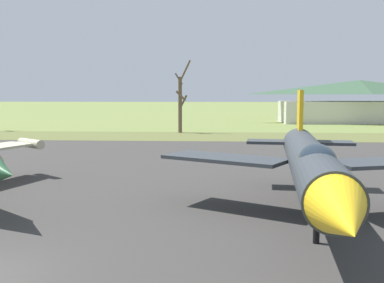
{
  "coord_description": "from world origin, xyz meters",
  "views": [
    {
      "loc": [
        6.8,
        -11.65,
        5.11
      ],
      "look_at": [
        4.9,
        17.88,
        2.04
      ],
      "focal_mm": 42.49,
      "sensor_mm": 36.0,
      "label": 1
    }
  ],
  "objects": [
    {
      "name": "grass_verge_strip",
      "position": [
        0.0,
        43.14,
        0.03
      ],
      "size": [
        163.31,
        12.0,
        0.06
      ],
      "primitive_type": "cube",
      "color": "brown",
      "rests_on": "ground"
    },
    {
      "name": "bare_tree_left_of_center",
      "position": [
        1.46,
        48.23,
        4.28
      ],
      "size": [
        2.16,
        2.39,
        9.64
      ],
      "color": "brown",
      "rests_on": "ground"
    },
    {
      "name": "asphalt_apron",
      "position": [
        0.0,
        13.93,
        0.03
      ],
      "size": [
        103.31,
        46.42,
        0.05
      ],
      "primitive_type": "cube",
      "color": "#383533",
      "rests_on": "ground"
    },
    {
      "name": "visitor_building",
      "position": [
        31.63,
        72.22,
        3.81
      ],
      "size": [
        29.22,
        10.52,
        7.67
      ],
      "color": "beige",
      "rests_on": "ground"
    },
    {
      "name": "jet_fighter_front_left",
      "position": [
        10.33,
        6.2,
        2.44
      ],
      "size": [
        12.99,
        17.96,
        5.35
      ],
      "color": "#33383D",
      "rests_on": "ground"
    }
  ]
}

